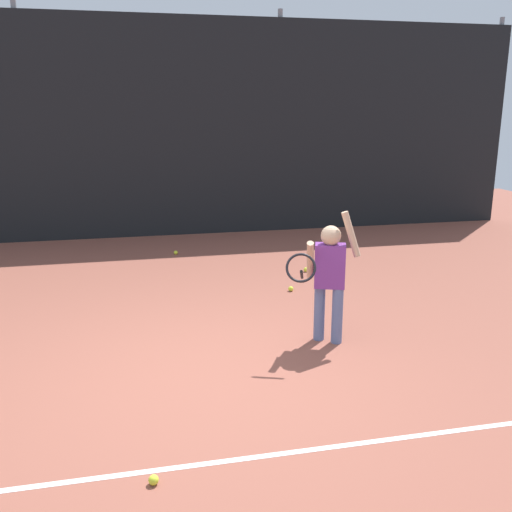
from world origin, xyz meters
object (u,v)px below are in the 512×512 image
object	(u,v)px
tennis_ball_2	(154,480)
tennis_player	(328,273)
tennis_ball_3	(176,253)
tennis_ball_8	(306,270)
tennis_ball_0	(291,289)

from	to	relation	value
tennis_ball_2	tennis_player	bearing A→B (deg)	46.40
tennis_player	tennis_ball_2	size ratio (longest dim) A/B	20.46
tennis_ball_3	tennis_ball_8	bearing A→B (deg)	-38.48
tennis_ball_0	tennis_ball_3	bearing A→B (deg)	120.62
tennis_ball_3	tennis_player	bearing A→B (deg)	-72.46
tennis_ball_2	tennis_ball_3	size ratio (longest dim) A/B	1.00
tennis_ball_3	tennis_ball_8	distance (m)	2.26
tennis_player	tennis_ball_8	world-z (taller)	tennis_player
tennis_ball_0	tennis_ball_3	size ratio (longest dim) A/B	1.00
tennis_player	tennis_ball_8	xyz separation A→B (m)	(0.55, 2.45, -0.69)
tennis_ball_2	tennis_ball_3	xyz separation A→B (m)	(0.61, 5.77, 0.00)
tennis_ball_0	tennis_ball_3	world-z (taller)	same
tennis_ball_0	tennis_ball_2	size ratio (longest dim) A/B	1.00
tennis_ball_2	tennis_ball_8	xyz separation A→B (m)	(2.37, 4.37, 0.00)
tennis_player	tennis_ball_3	world-z (taller)	tennis_player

